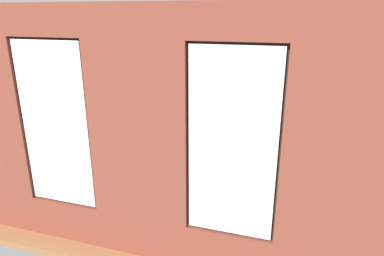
{
  "coord_description": "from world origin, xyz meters",
  "views": [
    {
      "loc": [
        -1.78,
        5.9,
        3.04
      ],
      "look_at": [
        -0.02,
        0.4,
        1.11
      ],
      "focal_mm": 32.0,
      "sensor_mm": 36.0,
      "label": 1
    }
  ],
  "objects": [
    {
      "name": "cup_ceramic",
      "position": [
        -0.06,
        -0.36,
        0.49
      ],
      "size": [
        0.07,
        0.07,
        0.08
      ],
      "primitive_type": "cylinder",
      "color": "#B23D38",
      "rests_on": "coffee_table"
    },
    {
      "name": "remote_silver",
      "position": [
        -0.16,
        -0.23,
        0.46
      ],
      "size": [
        0.17,
        0.14,
        0.02
      ],
      "primitive_type": "cube",
      "rotation": [
        0.0,
        0.0,
        5.31
      ],
      "color": "#B2B2B7",
      "rests_on": "coffee_table"
    },
    {
      "name": "ground_plane",
      "position": [
        0.0,
        0.0,
        -0.05
      ],
      "size": [
        6.67,
        5.67,
        0.1
      ],
      "primitive_type": "cube",
      "color": "#99663D"
    },
    {
      "name": "brick_wall_with_windows",
      "position": [
        -0.0,
        2.45,
        1.55
      ],
      "size": [
        6.07,
        0.3,
        3.17
      ],
      "color": "brown",
      "rests_on": "ground_plane"
    },
    {
      "name": "potted_plant_near_tv",
      "position": [
        2.13,
        1.49,
        0.62
      ],
      "size": [
        0.78,
        0.77,
        1.41
      ],
      "color": "#9E5638",
      "rests_on": "ground_plane"
    },
    {
      "name": "potted_plant_corner_far_left",
      "position": [
        -2.47,
        1.9,
        0.72
      ],
      "size": [
        1.04,
        1.01,
        1.41
      ],
      "color": "#9E5638",
      "rests_on": "ground_plane"
    },
    {
      "name": "potted_plant_beside_window_right",
      "position": [
        2.29,
        1.9,
        0.51
      ],
      "size": [
        0.43,
        0.43,
        0.79
      ],
      "color": "gray",
      "rests_on": "ground_plane"
    },
    {
      "name": "tv_flatscreen",
      "position": [
        2.68,
        0.43,
        1.01
      ],
      "size": [
        1.16,
        0.2,
        0.82
      ],
      "color": "black",
      "rests_on": "media_console"
    },
    {
      "name": "remote_black",
      "position": [
        -0.42,
        -0.5,
        0.46
      ],
      "size": [
        0.11,
        0.18,
        0.02
      ],
      "primitive_type": "cube",
      "rotation": [
        0.0,
        0.0,
        0.41
      ],
      "color": "black",
      "rests_on": "coffee_table"
    },
    {
      "name": "couch_by_window",
      "position": [
        0.0,
        1.8,
        0.33
      ],
      "size": [
        1.8,
        0.87,
        0.8
      ],
      "color": "black",
      "rests_on": "ground_plane"
    },
    {
      "name": "coffee_table",
      "position": [
        -0.06,
        -0.36,
        0.39
      ],
      "size": [
        1.34,
        0.81,
        0.45
      ],
      "color": "olive",
      "rests_on": "ground_plane"
    },
    {
      "name": "potted_plant_between_couches",
      "position": [
        -1.36,
        1.74,
        0.64
      ],
      "size": [
        0.92,
        0.89,
        1.26
      ],
      "color": "#9E5638",
      "rests_on": "ground_plane"
    },
    {
      "name": "table_plant_small",
      "position": [
        0.11,
        -0.46,
        0.6
      ],
      "size": [
        0.18,
        0.18,
        0.28
      ],
      "color": "#47423D",
      "rests_on": "coffee_table"
    },
    {
      "name": "potted_plant_by_left_couch",
      "position": [
        -1.93,
        -1.4,
        0.23
      ],
      "size": [
        0.18,
        0.18,
        0.37
      ],
      "color": "brown",
      "rests_on": "ground_plane"
    },
    {
      "name": "white_wall_right",
      "position": [
        2.98,
        0.2,
        1.58
      ],
      "size": [
        0.1,
        4.67,
        3.17
      ],
      "primitive_type": "cube",
      "color": "silver",
      "rests_on": "ground_plane"
    },
    {
      "name": "media_console",
      "position": [
        2.68,
        0.44,
        0.3
      ],
      "size": [
        1.22,
        0.42,
        0.6
      ],
      "primitive_type": "cube",
      "color": "black",
      "rests_on": "ground_plane"
    },
    {
      "name": "potted_plant_foreground_right",
      "position": [
        2.37,
        -1.78,
        0.54
      ],
      "size": [
        0.75,
        0.79,
        1.19
      ],
      "color": "beige",
      "rests_on": "ground_plane"
    },
    {
      "name": "potted_plant_corner_near_left",
      "position": [
        -2.48,
        -1.83,
        0.71
      ],
      "size": [
        0.73,
        0.73,
        1.09
      ],
      "color": "beige",
      "rests_on": "ground_plane"
    },
    {
      "name": "remote_gray",
      "position": [
        0.34,
        -0.23,
        0.46
      ],
      "size": [
        0.13,
        0.17,
        0.02
      ],
      "primitive_type": "cube",
      "rotation": [
        0.0,
        0.0,
        5.72
      ],
      "color": "#59595B",
      "rests_on": "coffee_table"
    },
    {
      "name": "papasan_chair",
      "position": [
        1.05,
        -1.65,
        0.45
      ],
      "size": [
        1.16,
        1.16,
        0.71
      ],
      "color": "olive",
      "rests_on": "ground_plane"
    },
    {
      "name": "couch_left",
      "position": [
        -2.33,
        0.04,
        0.33
      ],
      "size": [
        0.92,
        2.0,
        0.8
      ],
      "rotation": [
        0.0,
        0.0,
        1.6
      ],
      "color": "black",
      "rests_on": "ground_plane"
    }
  ]
}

